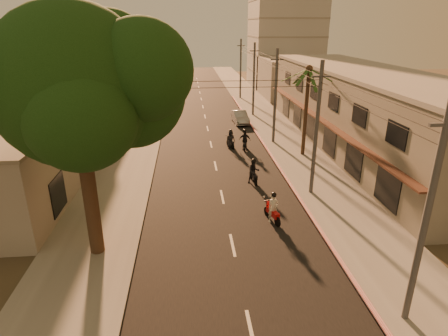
{
  "coord_description": "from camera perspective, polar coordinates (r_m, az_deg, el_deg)",
  "views": [
    {
      "loc": [
        -2.11,
        -15.02,
        11.03
      ],
      "look_at": [
        0.11,
        7.89,
        2.16
      ],
      "focal_mm": 30.0,
      "sensor_mm": 36.0,
      "label": 1
    }
  ],
  "objects": [
    {
      "name": "sidewalk_left",
      "position": [
        37.09,
        -13.66,
        3.25
      ],
      "size": [
        5.0,
        140.0,
        0.12
      ],
      "primitive_type": "cube",
      "color": "slate",
      "rests_on": "ground"
    },
    {
      "name": "ground",
      "position": [
        18.75,
        2.05,
        -14.97
      ],
      "size": [
        160.0,
        160.0,
        0.0
      ],
      "primitive_type": "plane",
      "color": "#383023",
      "rests_on": "ground"
    },
    {
      "name": "utility_poles",
      "position": [
        36.27,
        7.98,
        13.75
      ],
      "size": [
        1.2,
        48.26,
        9.0
      ],
      "color": "#38383A",
      "rests_on": "ground"
    },
    {
      "name": "scooter_mid_b",
      "position": [
        35.03,
        3.16,
        4.21
      ],
      "size": [
        1.22,
        2.0,
        1.98
      ],
      "rotation": [
        0.0,
        0.0,
        -0.14
      ],
      "color": "black",
      "rests_on": "ground"
    },
    {
      "name": "sidewalk_right",
      "position": [
        37.94,
        9.4,
        3.97
      ],
      "size": [
        5.0,
        140.0,
        0.12
      ],
      "primitive_type": "cube",
      "color": "slate",
      "rests_on": "ground"
    },
    {
      "name": "road",
      "position": [
        36.78,
        -2.0,
        3.61
      ],
      "size": [
        10.0,
        140.0,
        0.02
      ],
      "primitive_type": "cube",
      "color": "black",
      "rests_on": "ground"
    },
    {
      "name": "palm_tree",
      "position": [
        32.86,
        12.79,
        13.78
      ],
      "size": [
        5.0,
        5.0,
        8.2
      ],
      "color": "black",
      "rests_on": "ground"
    },
    {
      "name": "scooter_far_a",
      "position": [
        35.56,
        1.01,
        4.37
      ],
      "size": [
        1.1,
        1.79,
        1.8
      ],
      "rotation": [
        0.0,
        0.0,
        0.26
      ],
      "color": "black",
      "rests_on": "ground"
    },
    {
      "name": "scooter_mid_a",
      "position": [
        27.66,
        4.54,
        -0.58
      ],
      "size": [
        1.0,
        1.93,
        1.9
      ],
      "rotation": [
        0.0,
        0.0,
        0.09
      ],
      "color": "black",
      "rests_on": "ground"
    },
    {
      "name": "distant_tower",
      "position": [
        73.36,
        9.53,
        23.12
      ],
      "size": [
        12.1,
        12.1,
        28.0
      ],
      "color": "#B7B5B2",
      "rests_on": "ground"
    },
    {
      "name": "filler_left_far",
      "position": [
        68.48,
        -15.99,
        13.97
      ],
      "size": [
        8.0,
        14.0,
        7.0
      ],
      "primitive_type": "cube",
      "color": "gray",
      "rests_on": "ground"
    },
    {
      "name": "curb_stripe",
      "position": [
        32.75,
        7.51,
        1.38
      ],
      "size": [
        0.2,
        60.0,
        0.2
      ],
      "primitive_type": "cube",
      "color": "#AF1217",
      "rests_on": "ground"
    },
    {
      "name": "broadleaf_tree",
      "position": [
        17.93,
        -20.46,
        11.59
      ],
      "size": [
        9.6,
        8.7,
        12.1
      ],
      "color": "black",
      "rests_on": "ground"
    },
    {
      "name": "filler_left_near",
      "position": [
        51.21,
        -19.18,
        9.99
      ],
      "size": [
        8.0,
        14.0,
        4.4
      ],
      "primitive_type": "cube",
      "color": "gray",
      "rests_on": "ground"
    },
    {
      "name": "left_building",
      "position": [
        32.47,
        -26.82,
        3.71
      ],
      "size": [
        8.2,
        24.2,
        5.2
      ],
      "color": "gray",
      "rests_on": "ground"
    },
    {
      "name": "parked_car",
      "position": [
        44.87,
        2.44,
        7.76
      ],
      "size": [
        2.16,
        4.61,
        1.45
      ],
      "primitive_type": "imported",
      "rotation": [
        0.0,
        0.0,
        0.07
      ],
      "color": "#95979C",
      "rests_on": "ground"
    },
    {
      "name": "scooter_red",
      "position": [
        22.39,
        7.47,
        -6.16
      ],
      "size": [
        0.97,
        1.91,
        1.93
      ],
      "rotation": [
        0.0,
        0.0,
        0.26
      ],
      "color": "black",
      "rests_on": "ground"
    },
    {
      "name": "filler_right",
      "position": [
        62.66,
        9.67,
        13.41
      ],
      "size": [
        8.0,
        14.0,
        6.0
      ],
      "primitive_type": "cube",
      "color": "gray",
      "rests_on": "ground"
    },
    {
      "name": "shophouse_row",
      "position": [
        37.46,
        20.21,
        8.42
      ],
      "size": [
        8.8,
        34.2,
        7.3
      ],
      "color": "gray",
      "rests_on": "ground"
    }
  ]
}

